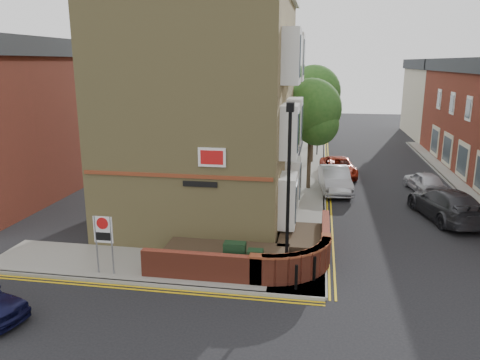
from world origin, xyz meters
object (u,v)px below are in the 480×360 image
lamppost (288,192)px  utility_cabinet_large (235,258)px  zone_sign (103,234)px  silver_car_near (335,179)px

lamppost → utility_cabinet_large: lamppost is taller
zone_sign → silver_car_near: zone_sign is taller
lamppost → silver_car_near: bearing=81.0°
lamppost → zone_sign: (-6.60, -0.70, -1.70)m
zone_sign → silver_car_near: size_ratio=0.47×
utility_cabinet_large → silver_car_near: (3.90, 12.52, 0.04)m
zone_sign → silver_car_near: (8.60, 13.32, -0.88)m
lamppost → zone_sign: bearing=-173.9°
lamppost → silver_car_near: size_ratio=1.36×
zone_sign → silver_car_near: 15.88m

